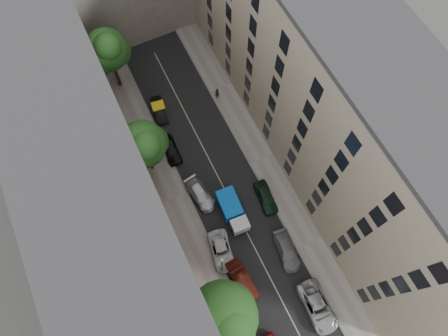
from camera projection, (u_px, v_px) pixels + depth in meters
ground at (219, 178)px, 45.87m from camera, size 120.00×120.00×0.00m
road_surface at (219, 178)px, 45.86m from camera, size 8.00×44.00×0.02m
sidewalk_left at (175, 198)px, 44.87m from camera, size 3.00×44.00×0.15m
sidewalk_right at (261, 159)px, 46.73m from camera, size 3.00×44.00×0.15m
building_left at (104, 187)px, 34.79m from camera, size 8.00×44.00×20.00m
building_right at (320, 94)px, 38.52m from camera, size 8.00×44.00×20.00m
tarp_truck at (232, 211)px, 43.05m from camera, size 2.25×5.06×2.28m
car_left_1 at (242, 280)px, 40.71m from camera, size 1.93×4.66×1.50m
car_left_2 at (222, 251)px, 41.97m from camera, size 2.89×4.91×1.28m
car_left_3 at (200, 194)px, 44.40m from camera, size 2.51×4.75×1.31m
car_left_4 at (171, 150)px, 46.51m from camera, size 1.82×4.15×1.39m
car_left_5 at (159, 110)px, 48.66m from camera, size 1.84×4.02×1.28m
car_right_0 at (318, 307)px, 39.70m from camera, size 2.72×5.53×1.51m
car_right_1 at (287, 251)px, 41.95m from camera, size 2.49×4.80×1.33m
car_right_2 at (266, 197)px, 44.22m from camera, size 2.06×4.28×1.41m
tree_near at (224, 318)px, 34.08m from camera, size 6.37×6.25×9.54m
tree_mid at (144, 146)px, 40.83m from camera, size 5.33×5.06×8.73m
tree_far at (108, 51)px, 44.66m from camera, size 5.17×4.89×9.49m
lamp_post at (222, 264)px, 37.96m from camera, size 0.36×0.36×6.52m
pedestrian at (217, 93)px, 49.17m from camera, size 0.72×0.57×1.72m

